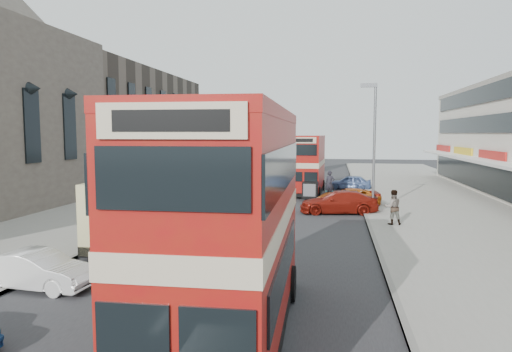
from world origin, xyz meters
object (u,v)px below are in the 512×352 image
Objects in this scene: car_right_a at (339,202)px; pedestrian_near at (393,207)px; car_left_front at (37,270)px; coach at (158,201)px; bus_main at (230,224)px; street_lamp at (373,138)px; bus_second at (308,164)px; car_right_b at (348,197)px; cyclist at (330,190)px; car_right_c at (350,182)px.

pedestrian_near is at bearing 28.91° from car_right_a.
car_left_front is 1.99× the size of pedestrian_near.
coach reaches higher than car_left_front.
bus_main reaches higher than coach.
street_lamp is 0.82× the size of bus_main.
bus_second is at bearing -77.82° from pedestrian_near.
cyclist reaches higher than car_right_b.
bus_main is 5.20× the size of pedestrian_near.
car_right_c is at bearing 79.14° from cyclist.
street_lamp is 4.55m from car_right_a.
cyclist reaches higher than car_right_a.
pedestrian_near is (5.35, -13.09, -1.37)m from bus_second.
bus_main reaches higher than bus_second.
coach is 2.47× the size of car_right_b.
car_right_c is 16.60m from pedestrian_near.
bus_second is 0.79× the size of coach.
coach reaches higher than car_right_c.
pedestrian_near is (5.60, 14.61, -1.77)m from bus_main.
bus_main is 2.02× the size of car_right_a.
pedestrian_near is (11.84, 3.76, -0.59)m from coach.
coach is at bearing 7.58° from pedestrian_near.
cyclist is (-1.30, 1.84, 0.22)m from car_right_b.
street_lamp is 6.88m from cyclist.
car_left_front is at bearing -13.59° from car_right_c.
street_lamp is at bearing -60.33° from cyclist.
cyclist is at bearing -5.23° from car_right_c.
cyclist is at bearing 54.11° from coach.
car_right_a is at bearing 2.38° from car_right_c.
car_right_c is (3.80, 31.11, -2.22)m from bus_main.
car_right_c is at bearing 167.59° from car_right_a.
bus_second is at bearing -172.52° from car_right_a.
street_lamp reaches higher than car_right_a.
car_left_front is 18.76m from car_right_a.
street_lamp reaches higher than pedestrian_near.
car_right_c is at bearing -93.83° from pedestrian_near.
bus_second is at bearing 66.68° from coach.
bus_second is 5.25m from car_right_c.
car_right_b is 1.93× the size of cyclist.
car_left_front is 0.99× the size of car_right_c.
bus_main reaches higher than car_left_front.
bus_main reaches higher than car_right_b.
car_right_c is (-0.97, 12.66, -4.13)m from street_lamp.
coach is 2.22× the size of car_right_a.
bus_second reaches higher than pedestrian_near.
cyclist is (2.12, 23.42, -2.04)m from bus_main.
car_right_a is (2.50, -9.25, -1.76)m from bus_second.
bus_main is 15.75m from pedestrian_near.
cyclist is (-2.66, 4.97, -3.95)m from street_lamp.
car_right_c is at bearing -15.69° from car_left_front.
car_right_b is 2.27m from cyclist.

